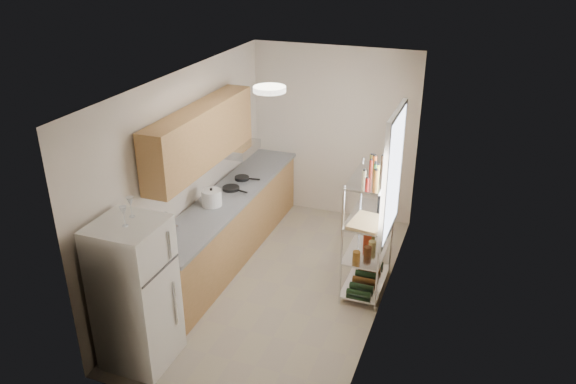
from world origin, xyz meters
name	(u,v)px	position (x,y,z in m)	size (l,w,h in m)	color
room	(281,191)	(0.00, 0.00, 1.30)	(2.52, 4.42, 2.62)	#AB9D8B
counter_run	(229,225)	(-0.92, 0.44, 0.45)	(0.63, 3.51, 0.90)	#B5814D
upper_cabinets	(201,136)	(-1.05, 0.10, 1.81)	(0.33, 2.20, 0.72)	#B5814D
range_hood	(235,148)	(-1.00, 0.90, 1.39)	(0.50, 0.60, 0.12)	#B7BABC
window	(393,174)	(1.23, 0.35, 1.55)	(0.06, 1.00, 1.46)	white
bakers_rack	(370,208)	(1.00, 0.30, 1.11)	(0.45, 0.90, 1.73)	silver
ceiling_dome	(269,89)	(0.00, -0.30, 2.57)	(0.34, 0.34, 0.06)	white
refrigerator	(135,294)	(-0.87, -1.74, 0.79)	(0.65, 0.65, 1.57)	white
wine_glass_a	(131,207)	(-0.90, -1.60, 1.67)	(0.07, 0.07, 0.20)	silver
wine_glass_b	(124,216)	(-0.85, -1.78, 1.67)	(0.07, 0.07, 0.20)	silver
rice_cooker	(212,198)	(-0.97, 0.11, 1.00)	(0.25, 0.25, 0.20)	white
frying_pan_large	(231,188)	(-0.95, 0.61, 0.92)	(0.23, 0.23, 0.04)	black
frying_pan_small	(242,178)	(-0.96, 0.98, 0.92)	(0.20, 0.20, 0.04)	black
cutting_board	(368,222)	(1.03, 0.09, 1.03)	(0.36, 0.46, 0.03)	tan
espresso_machine	(386,196)	(1.12, 0.63, 1.14)	(0.14, 0.21, 0.25)	black
storage_bag	(368,236)	(0.97, 0.46, 0.64)	(0.10, 0.14, 0.16)	#AE3615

